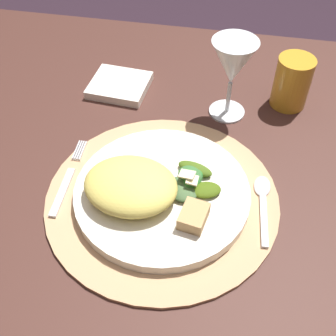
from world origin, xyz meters
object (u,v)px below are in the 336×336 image
Objects in this scene: dining_table at (193,220)px; amber_tumbler at (292,82)px; napkin at (120,85)px; dinner_plate at (162,193)px; spoon at (263,197)px; wine_glass at (233,65)px; fork at (67,180)px.

amber_tumbler reaches higher than dining_table.
napkin is at bearing 135.83° from dining_table.
dinner_plate is at bearing -117.92° from dining_table.
amber_tumbler reaches higher than spoon.
wine_glass is (0.22, -0.03, 0.10)m from napkin.
napkin is at bearing 171.41° from wine_glass.
wine_glass reaches higher than amber_tumbler.
dinner_plate is 0.30m from napkin.
dinner_plate is (-0.05, -0.09, 0.18)m from dining_table.
dinner_plate reaches higher than dining_table.
fork is 1.21× the size of spoon.
dinner_plate is 2.00× the size of spoon.
napkin is 0.25m from wine_glass.
dining_table is 0.31m from napkin.
dinner_plate is at bearing -109.12° from wine_glass.
napkin reaches higher than dining_table.
spoon is 1.21× the size of napkin.
dining_table is 4.88× the size of dinner_plate.
wine_glass reaches higher than dinner_plate.
napkin is (-0.30, 0.24, 0.00)m from spoon.
wine_glass reaches higher than dining_table.
dining_table is 8.07× the size of fork.
dinner_plate is 2.43× the size of napkin.
napkin is at bearing 86.28° from fork.
dinner_plate is 0.26m from wine_glass.
dining_table is 0.31m from wine_glass.
wine_glass is at bearing 43.85° from fork.
napkin is at bearing 118.01° from dinner_plate.
dining_table is 8.75× the size of wine_glass.
wine_glass is (0.24, 0.23, 0.10)m from fork.
dining_table is at bearing 62.08° from dinner_plate.
dinner_plate is at bearing -61.99° from napkin.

